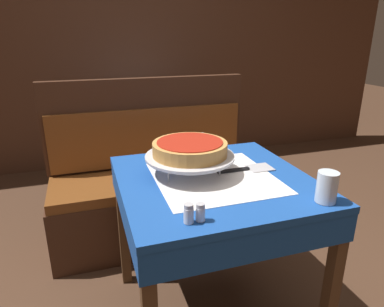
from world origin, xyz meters
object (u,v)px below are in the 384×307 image
at_px(dining_table_front, 214,197).
at_px(pizza_server, 248,169).
at_px(booth_bench, 155,193).
at_px(napkin_holder, 196,143).
at_px(salt_shaker, 189,213).
at_px(deep_dish_pizza, 190,148).
at_px(pepper_shaker, 200,212).
at_px(pizza_pan_stand, 190,157).
at_px(water_glass_near, 327,187).
at_px(condiment_caddy, 147,99).
at_px(dining_table_rear, 145,115).

bearing_deg(dining_table_front, pizza_server, 11.25).
bearing_deg(dining_table_front, booth_bench, 97.93).
distance_m(booth_bench, pizza_server, 0.91).
distance_m(pizza_server, napkin_holder, 0.36).
distance_m(pizza_server, salt_shaker, 0.53).
distance_m(salt_shaker, napkin_holder, 0.73).
xyz_separation_m(deep_dish_pizza, pepper_shaker, (-0.09, -0.40, -0.09)).
distance_m(pizza_pan_stand, napkin_holder, 0.31).
bearing_deg(salt_shaker, water_glass_near, -1.43).
xyz_separation_m(pizza_pan_stand, deep_dish_pizza, (0.00, 0.00, 0.04)).
bearing_deg(pizza_pan_stand, condiment_caddy, 85.90).
xyz_separation_m(dining_table_front, napkin_holder, (0.04, 0.36, 0.14)).
bearing_deg(booth_bench, napkin_holder, -70.99).
bearing_deg(dining_table_front, condiment_caddy, 89.00).
bearing_deg(napkin_holder, deep_dish_pizza, -113.52).
relative_size(booth_bench, pepper_shaker, 21.32).
bearing_deg(salt_shaker, pepper_shaker, 0.00).
bearing_deg(booth_bench, pizza_server, -69.07).
xyz_separation_m(booth_bench, pepper_shaker, (-0.07, -1.10, 0.46)).
distance_m(dining_table_rear, salt_shaker, 2.12).
xyz_separation_m(deep_dish_pizza, salt_shaker, (-0.13, -0.40, -0.08)).
distance_m(dining_table_front, deep_dish_pizza, 0.24).
height_order(deep_dish_pizza, condiment_caddy, condiment_caddy).
xyz_separation_m(booth_bench, condiment_caddy, (0.14, 0.92, 0.47)).
distance_m(dining_table_rear, pepper_shaker, 2.12).
height_order(deep_dish_pizza, pizza_server, deep_dish_pizza).
distance_m(pepper_shaker, napkin_holder, 0.72).
distance_m(booth_bench, pizza_pan_stand, 0.86).
xyz_separation_m(pizza_pan_stand, pepper_shaker, (-0.09, -0.40, -0.04)).
distance_m(dining_table_front, salt_shaker, 0.41).
xyz_separation_m(deep_dish_pizza, water_glass_near, (0.40, -0.42, -0.06)).
xyz_separation_m(dining_table_front, salt_shaker, (-0.22, -0.32, 0.13)).
bearing_deg(dining_table_front, pepper_shaker, -118.94).
distance_m(pizza_server, water_glass_near, 0.40).
bearing_deg(salt_shaker, dining_table_rear, 83.39).
distance_m(deep_dish_pizza, salt_shaker, 0.43).
height_order(booth_bench, salt_shaker, booth_bench).
height_order(dining_table_front, pizza_server, pizza_server).
height_order(booth_bench, pepper_shaker, booth_bench).
xyz_separation_m(pizza_server, condiment_caddy, (-0.15, 1.67, 0.04)).
height_order(pepper_shaker, condiment_caddy, condiment_caddy).
bearing_deg(napkin_holder, booth_bench, 109.01).
bearing_deg(pizza_server, dining_table_front, -168.75).
relative_size(water_glass_near, salt_shaker, 1.73).
height_order(dining_table_front, water_glass_near, water_glass_near).
bearing_deg(water_glass_near, condiment_caddy, 97.80).
bearing_deg(pizza_server, napkin_holder, 113.34).
bearing_deg(condiment_caddy, booth_bench, -98.57).
bearing_deg(dining_table_rear, salt_shaker, -96.61).
xyz_separation_m(water_glass_near, napkin_holder, (-0.27, 0.70, -0.01)).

